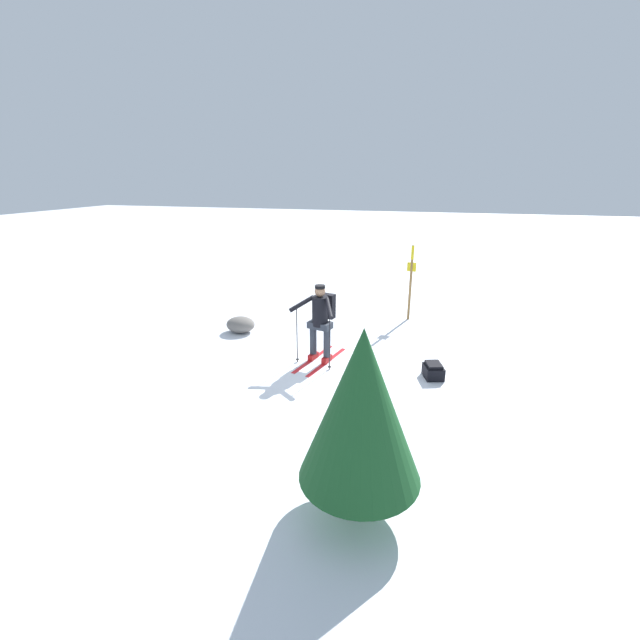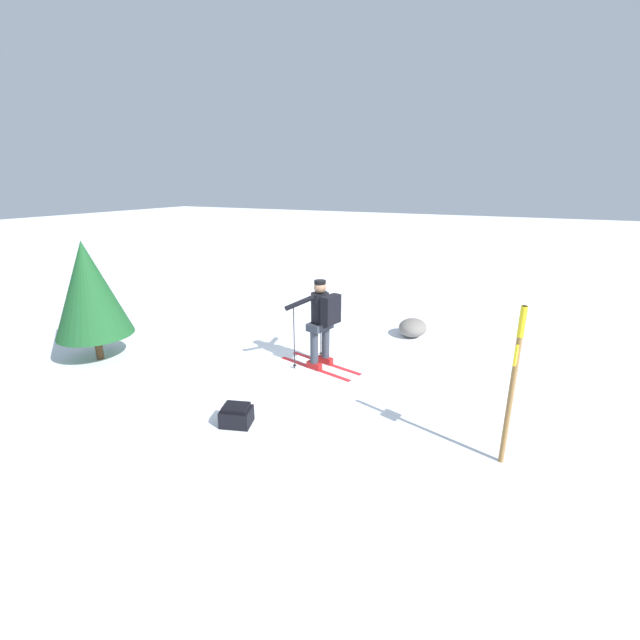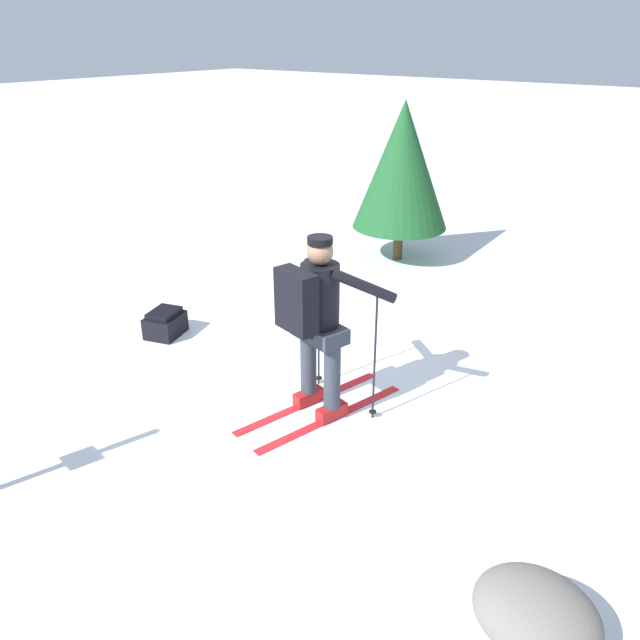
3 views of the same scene
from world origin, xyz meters
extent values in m
plane|color=white|center=(0.00, 0.00, 0.00)|extent=(80.00, 80.00, 0.00)
cube|color=red|center=(-0.11, 0.25, 0.01)|extent=(0.48, 1.63, 0.01)
cube|color=red|center=(-0.11, 0.25, 0.07)|extent=(0.18, 0.32, 0.12)
cylinder|color=#2D333D|center=(-0.11, 0.25, 0.47)|extent=(0.15, 0.15, 0.69)
cube|color=red|center=(-0.44, 0.33, 0.01)|extent=(0.48, 1.63, 0.01)
cube|color=red|center=(-0.44, 0.33, 0.07)|extent=(0.18, 0.32, 0.12)
cylinder|color=#2D333D|center=(-0.44, 0.33, 0.47)|extent=(0.15, 0.15, 0.69)
cube|color=#2D333D|center=(-0.28, 0.29, 0.82)|extent=(0.54, 0.39, 0.14)
cylinder|color=black|center=(-0.28, 0.29, 1.13)|extent=(0.34, 0.34, 0.62)
sphere|color=#8C664C|center=(-0.28, 0.29, 1.55)|extent=(0.22, 0.22, 0.22)
cylinder|color=black|center=(-0.28, 0.29, 1.65)|extent=(0.21, 0.21, 0.06)
cube|color=black|center=(-0.22, 0.53, 1.18)|extent=(0.42, 0.26, 0.52)
cylinder|color=black|center=(0.03, -0.10, 0.62)|extent=(0.02, 0.02, 1.24)
cylinder|color=black|center=(0.03, -0.10, 0.06)|extent=(0.07, 0.07, 0.01)
cylinder|color=black|center=(-0.02, 0.01, 1.29)|extent=(0.31, 0.55, 0.32)
cylinder|color=black|center=(-0.73, 0.09, 0.62)|extent=(0.02, 0.02, 1.24)
cylinder|color=black|center=(-0.73, 0.09, 0.06)|extent=(0.07, 0.07, 0.01)
cylinder|color=black|center=(-0.64, 0.16, 1.29)|extent=(0.49, 0.42, 0.32)
cube|color=black|center=(2.10, 0.10, 0.12)|extent=(0.46, 0.52, 0.25)
cube|color=black|center=(2.10, 0.10, 0.28)|extent=(0.37, 0.43, 0.06)
ellipsoid|color=slate|center=(-2.70, 1.45, 0.20)|extent=(0.73, 0.62, 0.40)
cylinder|color=#4C331E|center=(1.33, -3.81, 0.26)|extent=(0.14, 0.14, 0.52)
cone|color=#194C23|center=(1.33, -3.81, 1.43)|extent=(1.41, 1.41, 1.83)
camera|label=1|loc=(1.99, -7.89, 3.83)|focal=24.00mm
camera|label=2|loc=(6.48, 3.59, 3.39)|focal=24.00mm
camera|label=3|loc=(-3.23, 4.19, 3.21)|focal=35.00mm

